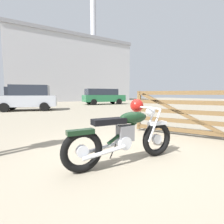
% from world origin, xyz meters
% --- Properties ---
extents(ground_plane, '(80.00, 80.00, 0.00)m').
position_xyz_m(ground_plane, '(0.00, 0.00, 0.00)').
color(ground_plane, gray).
extents(vintage_motorcycle, '(2.08, 0.74, 1.07)m').
position_xyz_m(vintage_motorcycle, '(-0.18, -0.37, 0.49)').
color(vintage_motorcycle, black).
rests_on(vintage_motorcycle, ground_plane).
extents(timber_gate, '(1.48, 2.21, 1.60)m').
position_xyz_m(timber_gate, '(2.25, 0.34, 0.70)').
color(timber_gate, brown).
rests_on(timber_gate, ground_plane).
extents(white_estate_far, '(3.92, 1.86, 1.78)m').
position_xyz_m(white_estate_far, '(-2.59, 14.52, 0.92)').
color(white_estate_far, black).
rests_on(white_estate_far, ground_plane).
extents(silver_sedan_mid, '(4.74, 2.06, 1.74)m').
position_xyz_m(silver_sedan_mid, '(5.74, 14.68, 0.94)').
color(silver_sedan_mid, black).
rests_on(silver_sedan_mid, ground_plane).
extents(blue_hatchback_right, '(4.14, 2.35, 1.78)m').
position_xyz_m(blue_hatchback_right, '(-1.77, 10.36, 0.92)').
color(blue_hatchback_right, black).
rests_on(blue_hatchback_right, ground_plane).
extents(industrial_building, '(21.21, 12.40, 22.61)m').
position_xyz_m(industrial_building, '(4.96, 28.88, 5.42)').
color(industrial_building, '#B2B2B7').
rests_on(industrial_building, ground_plane).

